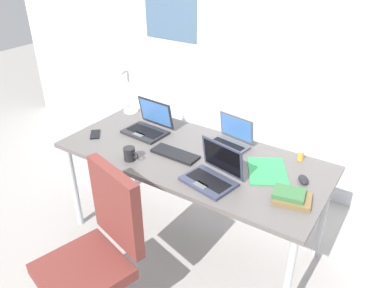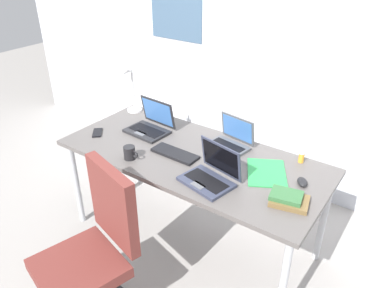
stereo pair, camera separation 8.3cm
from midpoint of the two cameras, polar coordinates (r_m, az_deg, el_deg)
name	(u,v)px [view 1 (the left image)]	position (r m, az deg, el deg)	size (l,w,h in m)	color
ground_plane	(192,238)	(2.97, -0.82, -13.94)	(12.00, 12.00, 0.00)	gray
wall_back	(265,37)	(3.23, 10.24, 15.63)	(6.00, 0.13, 2.60)	silver
desk	(192,162)	(2.56, -0.93, -2.69)	(1.80, 0.80, 0.74)	#595451
desk_lamp	(126,91)	(3.09, -10.62, 7.92)	(0.12, 0.18, 0.40)	white
laptop_near_lamp	(230,141)	(2.61, 4.78, 0.51)	(0.31, 0.26, 0.21)	#515459
laptop_back_left	(148,126)	(2.82, -7.44, 2.68)	(0.32, 0.28, 0.23)	#232326
laptop_near_mouse	(213,174)	(2.24, 2.08, -4.59)	(0.35, 0.30, 0.23)	#33384C
external_keyboard	(175,154)	(2.52, -3.53, -1.51)	(0.33, 0.12, 0.02)	black
computer_mouse	(303,180)	(2.33, 15.46, -5.20)	(0.06, 0.10, 0.03)	black
cell_phone	(95,134)	(2.87, -15.21, 1.41)	(0.06, 0.14, 0.01)	black
pill_bottle	(301,154)	(2.54, 15.20, -1.54)	(0.04, 0.04, 0.08)	gold
book_stack	(291,197)	(2.16, 13.60, -7.74)	(0.24, 0.20, 0.05)	brown
paper_folder_far_corner	(267,171)	(2.39, 10.32, -4.04)	(0.23, 0.31, 0.01)	green
coffee_mug	(130,154)	(2.49, -10.32, -1.49)	(0.11, 0.08, 0.09)	black
office_chair	(96,266)	(2.30, -15.33, -17.35)	(0.55, 0.60, 0.97)	black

